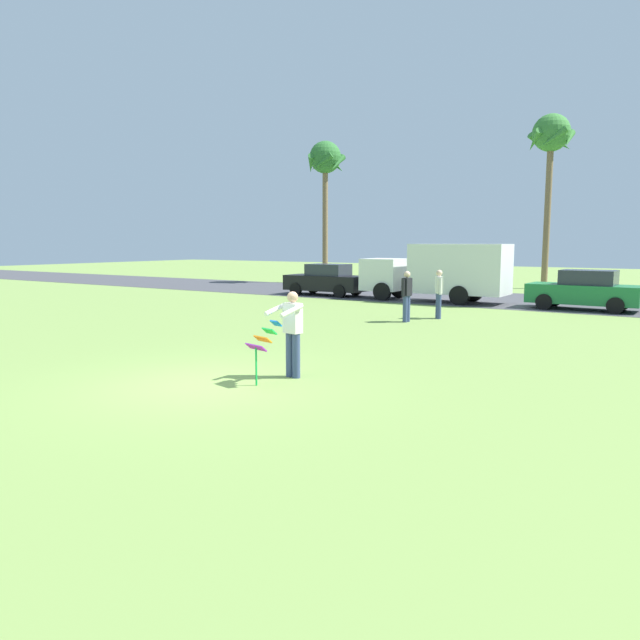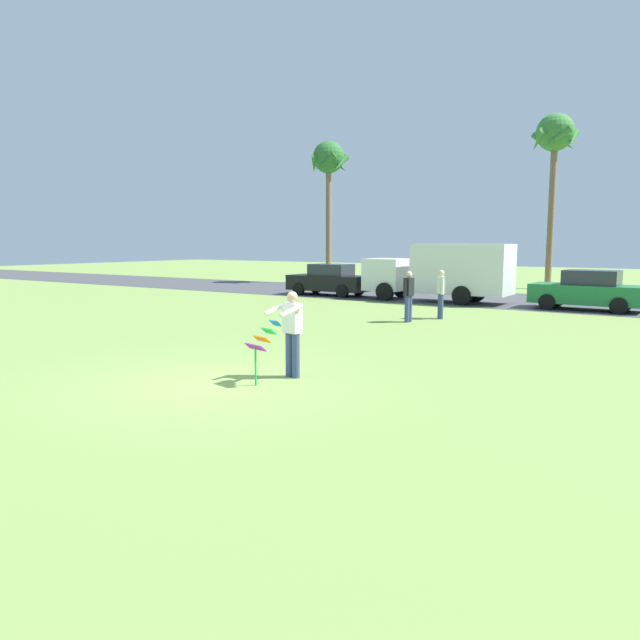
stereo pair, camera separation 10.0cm
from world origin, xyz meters
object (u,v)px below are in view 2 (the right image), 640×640
at_px(person_kite_flyer, 292,331).
at_px(palm_tree_right_near, 555,141).
at_px(parked_car_black, 329,280).
at_px(palm_tree_left_near, 329,164).
at_px(person_walker_far, 441,293).
at_px(person_walker_near, 409,295).
at_px(kite_held, 262,342).
at_px(parked_truck_white_box, 445,271).
at_px(parked_car_green, 588,291).

distance_m(person_kite_flyer, palm_tree_right_near, 27.85).
bearing_deg(palm_tree_right_near, person_kite_flyer, -87.85).
xyz_separation_m(parked_car_black, palm_tree_right_near, (8.33, 10.74, 7.61)).
bearing_deg(palm_tree_left_near, person_walker_far, -45.87).
bearing_deg(person_walker_near, person_walker_far, 68.58).
height_order(person_kite_flyer, kite_held, person_kite_flyer).
bearing_deg(palm_tree_left_near, kite_held, -59.98).
distance_m(parked_truck_white_box, palm_tree_left_near, 15.70).
bearing_deg(parked_truck_white_box, parked_car_green, -0.01).
relative_size(person_kite_flyer, kite_held, 1.44).
xyz_separation_m(palm_tree_left_near, person_walker_near, (13.15, -15.60, -6.91)).
bearing_deg(parked_car_black, parked_truck_white_box, -0.00).
xyz_separation_m(person_kite_flyer, person_walker_near, (-1.59, 8.91, -0.02)).
bearing_deg(palm_tree_right_near, parked_truck_white_box, -101.30).
bearing_deg(person_kite_flyer, kite_held, -99.89).
bearing_deg(kite_held, palm_tree_left_near, 120.02).
bearing_deg(person_walker_far, kite_held, -85.45).
xyz_separation_m(parked_truck_white_box, person_walker_near, (1.56, -7.18, -0.48)).
bearing_deg(parked_car_green, palm_tree_left_near, 154.44).
height_order(parked_car_green, palm_tree_left_near, palm_tree_left_near).
height_order(person_kite_flyer, parked_car_black, person_kite_flyer).
height_order(kite_held, palm_tree_right_near, palm_tree_right_near).
xyz_separation_m(parked_car_green, person_walker_far, (-3.89, -5.72, 0.16)).
height_order(palm_tree_left_near, person_walker_far, palm_tree_left_near).
distance_m(parked_car_green, palm_tree_right_near, 13.72).
xyz_separation_m(kite_held, palm_tree_right_near, (-0.87, 27.59, 7.56)).
xyz_separation_m(person_walker_near, person_walker_far, (0.57, 1.45, 0.00)).
bearing_deg(palm_tree_right_near, palm_tree_left_near, -170.42).
bearing_deg(palm_tree_left_near, person_kite_flyer, -58.97).
relative_size(person_kite_flyer, palm_tree_left_near, 0.19).
distance_m(parked_car_black, parked_truck_white_box, 6.21).
xyz_separation_m(person_kite_flyer, parked_car_green, (2.87, 16.08, -0.18)).
bearing_deg(parked_car_black, person_walker_far, -34.55).
height_order(person_kite_flyer, person_walker_far, same).
distance_m(kite_held, person_walker_far, 11.17).
xyz_separation_m(parked_car_black, parked_truck_white_box, (6.18, -0.00, 0.64)).
bearing_deg(parked_car_green, person_walker_far, -124.20).
xyz_separation_m(parked_car_black, person_walker_far, (8.31, -5.72, 0.16)).
xyz_separation_m(person_kite_flyer, parked_truck_white_box, (-3.15, 16.08, 0.46)).
bearing_deg(parked_car_green, parked_truck_white_box, 179.99).
bearing_deg(palm_tree_left_near, person_walker_near, -49.86).
height_order(parked_truck_white_box, parked_car_green, parked_truck_white_box).
relative_size(kite_held, parked_truck_white_box, 0.18).
bearing_deg(kite_held, person_walker_far, 94.55).
height_order(kite_held, person_walker_near, person_walker_near).
bearing_deg(parked_car_black, palm_tree_right_near, 52.21).
height_order(person_kite_flyer, person_walker_near, same).
xyz_separation_m(person_kite_flyer, person_walker_far, (-1.02, 10.36, -0.02)).
bearing_deg(person_walker_near, palm_tree_right_near, 88.13).
relative_size(kite_held, parked_car_green, 0.28).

